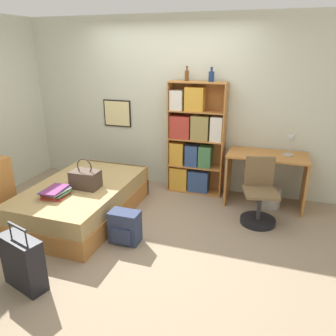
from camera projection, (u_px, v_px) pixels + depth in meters
ground_plane at (136, 224)px, 4.21m from camera, size 14.00×14.00×0.00m
wall_back at (170, 105)px, 5.06m from camera, size 10.00×0.09×2.60m
bed at (83, 200)px, 4.37m from camera, size 1.16×1.84×0.45m
handbag at (85, 179)px, 4.14m from camera, size 0.35×0.23×0.39m
book_stack_on_bed at (56, 192)px, 3.94m from camera, size 0.30×0.37×0.10m
suitcase at (23, 262)px, 3.03m from camera, size 0.49×0.30×0.65m
bookcase at (193, 142)px, 4.94m from camera, size 0.84×0.29×1.69m
bottle_green at (187, 75)px, 4.67m from camera, size 0.06×0.06×0.21m
bottle_brown at (211, 76)px, 4.55m from camera, size 0.08×0.08×0.20m
desk at (266, 170)px, 4.59m from camera, size 1.09×0.57×0.75m
desk_lamp at (292, 140)px, 4.38m from camera, size 0.19×0.14×0.35m
desk_chair at (259, 202)px, 4.19m from camera, size 0.50×0.50×0.84m
backpack at (125, 227)px, 3.77m from camera, size 0.35×0.24×0.38m
waste_bin at (271, 197)px, 4.64m from camera, size 0.27×0.27×0.29m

